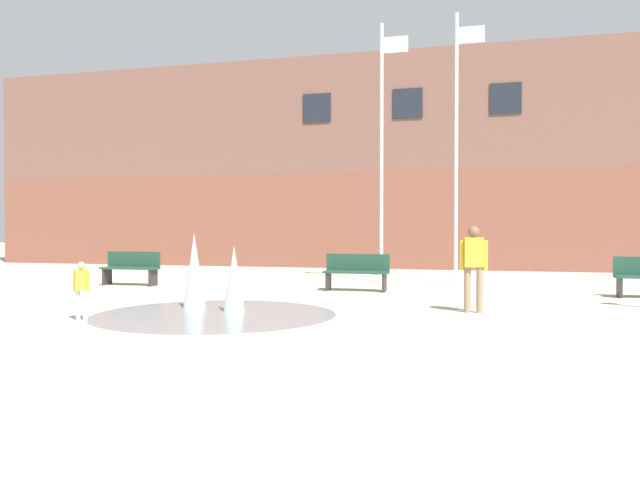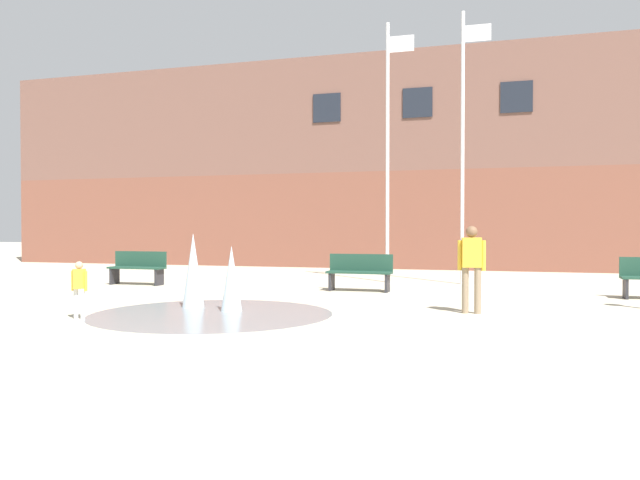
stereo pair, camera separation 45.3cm
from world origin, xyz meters
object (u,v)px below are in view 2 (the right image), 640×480
object	(u,v)px
flagpole_left	(389,144)
flagpole_right	(464,139)
park_bench_left_of_flagpoles	(360,272)
child_running	(79,285)
adult_watching	(472,262)
park_bench_far_left	(138,267)

from	to	relation	value
flagpole_left	flagpole_right	xyz separation A→B (m)	(2.10, 0.00, 0.06)
park_bench_left_of_flagpoles	flagpole_left	world-z (taller)	flagpole_left
child_running	adult_watching	bearing A→B (deg)	-21.09
park_bench_left_of_flagpoles	flagpole_right	size ratio (longest dim) A/B	0.21
flagpole_right	park_bench_left_of_flagpoles	bearing A→B (deg)	-130.20
park_bench_left_of_flagpoles	child_running	world-z (taller)	child_running
flagpole_right	child_running	bearing A→B (deg)	-123.66
child_running	flagpole_right	bearing A→B (deg)	12.51
park_bench_left_of_flagpoles	flagpole_right	bearing A→B (deg)	49.80
park_bench_far_left	adult_watching	bearing A→B (deg)	-19.93
child_running	adult_watching	size ratio (longest dim) A/B	0.62
child_running	flagpole_left	distance (m)	10.05
flagpole_right	adult_watching	bearing A→B (deg)	-84.84
park_bench_far_left	flagpole_right	bearing A→B (deg)	17.93
adult_watching	flagpole_left	world-z (taller)	flagpole_left
child_running	flagpole_right	distance (m)	11.02
park_bench_far_left	adult_watching	distance (m)	9.67
flagpole_left	adult_watching	bearing A→B (deg)	-66.40
child_running	park_bench_left_of_flagpoles	bearing A→B (deg)	15.88
park_bench_far_left	park_bench_left_of_flagpoles	bearing A→B (deg)	0.31
park_bench_far_left	flagpole_left	size ratio (longest dim) A/B	0.22
adult_watching	park_bench_far_left	bearing A→B (deg)	150.49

